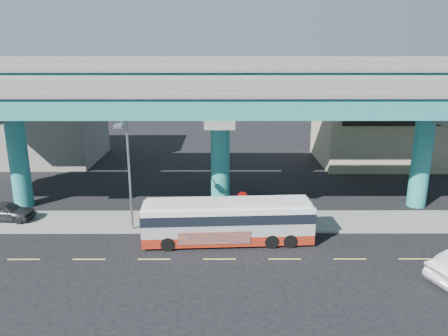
{
  "coord_description": "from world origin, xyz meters",
  "views": [
    {
      "loc": [
        0.21,
        -24.52,
        12.6
      ],
      "look_at": [
        0.29,
        4.0,
        4.6
      ],
      "focal_mm": 35.0,
      "sensor_mm": 36.0,
      "label": 1
    }
  ],
  "objects_px": {
    "parked_car": "(5,211)",
    "transit_bus": "(228,220)",
    "street_lamp": "(127,160)",
    "stop_sign": "(242,202)"
  },
  "relations": [
    {
      "from": "transit_bus",
      "to": "street_lamp",
      "type": "xyz_separation_m",
      "value": [
        -6.71,
        1.29,
        3.76
      ]
    },
    {
      "from": "stop_sign",
      "to": "parked_car",
      "type": "bearing_deg",
      "value": -175.78
    },
    {
      "from": "transit_bus",
      "to": "parked_car",
      "type": "bearing_deg",
      "value": 164.74
    },
    {
      "from": "transit_bus",
      "to": "parked_car",
      "type": "distance_m",
      "value": 16.8
    },
    {
      "from": "parked_car",
      "to": "stop_sign",
      "type": "xyz_separation_m",
      "value": [
        17.42,
        -1.49,
        1.25
      ]
    },
    {
      "from": "transit_bus",
      "to": "street_lamp",
      "type": "relative_size",
      "value": 1.41
    },
    {
      "from": "transit_bus",
      "to": "parked_car",
      "type": "height_order",
      "value": "transit_bus"
    },
    {
      "from": "street_lamp",
      "to": "parked_car",
      "type": "bearing_deg",
      "value": 167.01
    },
    {
      "from": "street_lamp",
      "to": "stop_sign",
      "type": "relative_size",
      "value": 2.96
    },
    {
      "from": "parked_car",
      "to": "transit_bus",
      "type": "bearing_deg",
      "value": -97.63
    }
  ]
}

